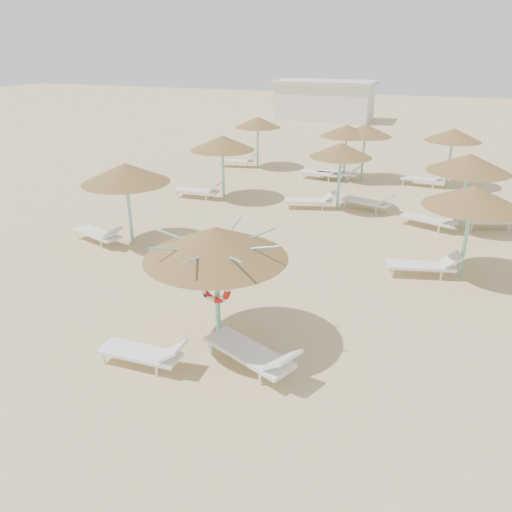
% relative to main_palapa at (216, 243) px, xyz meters
% --- Properties ---
extents(ground, '(120.00, 120.00, 0.00)m').
position_rel_main_palapa_xyz_m(ground, '(-0.01, 0.26, -2.39)').
color(ground, tan).
rests_on(ground, ground).
extents(main_palapa, '(3.07, 3.07, 2.75)m').
position_rel_main_palapa_xyz_m(main_palapa, '(0.00, 0.00, 0.00)').
color(main_palapa, '#76CDC8').
rests_on(main_palapa, ground).
extents(lounger_main_a, '(1.90, 0.61, 0.69)m').
position_rel_main_palapa_xyz_m(lounger_main_a, '(-1.02, -1.41, -2.06)').
color(lounger_main_a, white).
rests_on(lounger_main_a, ground).
extents(lounger_main_b, '(2.32, 1.52, 0.81)m').
position_rel_main_palapa_xyz_m(lounger_main_b, '(1.12, -0.73, -2.00)').
color(lounger_main_b, white).
rests_on(lounger_main_b, ground).
extents(palapa_field, '(19.18, 14.56, 2.72)m').
position_rel_main_palapa_xyz_m(palapa_field, '(1.90, 10.34, -0.08)').
color(palapa_field, '#76CDC8').
rests_on(palapa_field, ground).
extents(service_hut, '(8.40, 4.40, 3.25)m').
position_rel_main_palapa_xyz_m(service_hut, '(-6.01, 35.26, -0.75)').
color(service_hut, silver).
rests_on(service_hut, ground).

